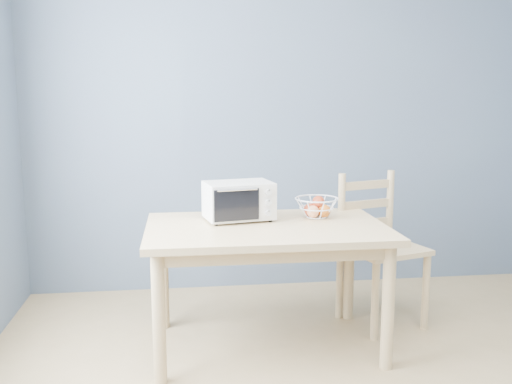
{
  "coord_description": "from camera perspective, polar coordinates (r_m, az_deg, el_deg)",
  "views": [
    {
      "loc": [
        -0.83,
        -2.11,
        1.5
      ],
      "look_at": [
        -0.39,
        1.23,
        0.93
      ],
      "focal_mm": 40.0,
      "sensor_mm": 36.0,
      "label": 1
    }
  ],
  "objects": [
    {
      "name": "dining_chair",
      "position": [
        3.88,
        12.15,
        -5.7
      ],
      "size": [
        0.58,
        0.58,
        0.99
      ],
      "rotation": [
        0.0,
        0.0,
        0.3
      ],
      "color": "#DDBC84",
      "rests_on": "ground"
    },
    {
      "name": "toaster_oven",
      "position": [
        3.45,
        -1.99,
        -0.84
      ],
      "size": [
        0.44,
        0.36,
        0.24
      ],
      "rotation": [
        0.0,
        0.0,
        0.19
      ],
      "color": "silver",
      "rests_on": "dining_table"
    },
    {
      "name": "fruit_basket",
      "position": [
        3.55,
        6.05,
        -1.53
      ],
      "size": [
        0.3,
        0.3,
        0.14
      ],
      "rotation": [
        0.0,
        0.0,
        0.11
      ],
      "color": "white",
      "rests_on": "dining_table"
    },
    {
      "name": "dining_table",
      "position": [
        3.37,
        1.05,
        -5.02
      ],
      "size": [
        1.4,
        0.9,
        0.75
      ],
      "color": "#DDBC84",
      "rests_on": "ground"
    },
    {
      "name": "room",
      "position": [
        2.27,
        14.04,
        4.3
      ],
      "size": [
        4.01,
        4.51,
        2.61
      ],
      "color": "tan",
      "rests_on": "ground"
    }
  ]
}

